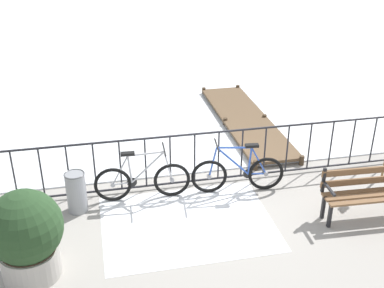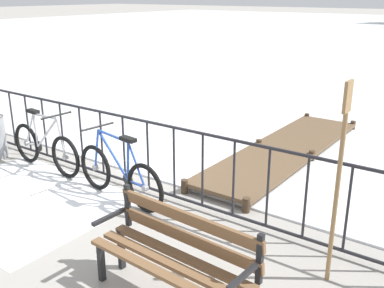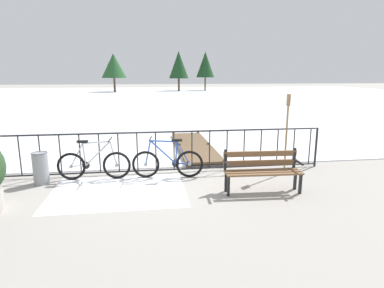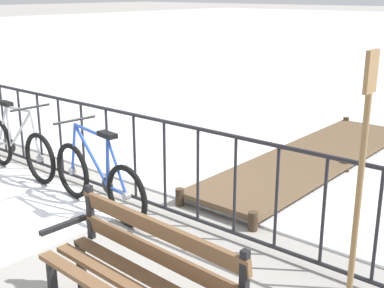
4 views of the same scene
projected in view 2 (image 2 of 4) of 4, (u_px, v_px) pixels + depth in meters
The scene contains 8 objects.
ground_plane at pixel (115, 182), 6.66m from camera, with size 160.00×160.00×0.00m, color #9E9991.
snow_patch at pixel (20, 199), 6.08m from camera, with size 2.81×2.13×0.01m, color white.
railing_fence at pixel (113, 146), 6.48m from camera, with size 9.06×0.06×1.07m.
bicycle_near_railing at pixel (45, 147), 7.01m from camera, with size 1.71×0.52×0.97m.
bicycle_second at pixel (119, 175), 5.97m from camera, with size 1.71×0.52×0.97m.
park_bench at pixel (176, 251), 3.94m from camera, with size 1.62×0.56×0.89m.
oar_upright at pixel (339, 173), 4.03m from camera, with size 0.04×0.16×1.98m.
wooden_dock at pixel (284, 149), 7.67m from camera, with size 1.10×4.53×0.20m.
Camera 2 is at (4.53, -4.28, 2.68)m, focal length 41.64 mm.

